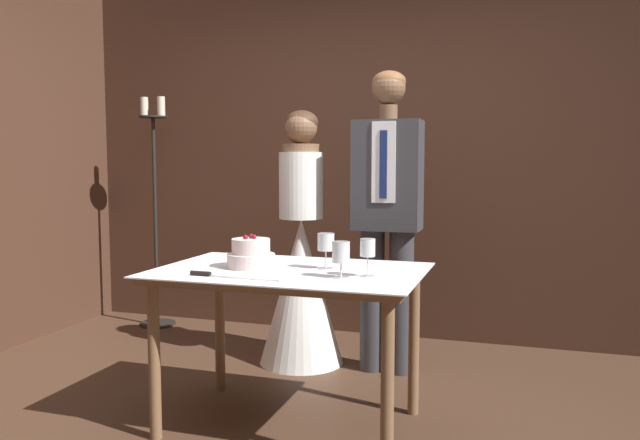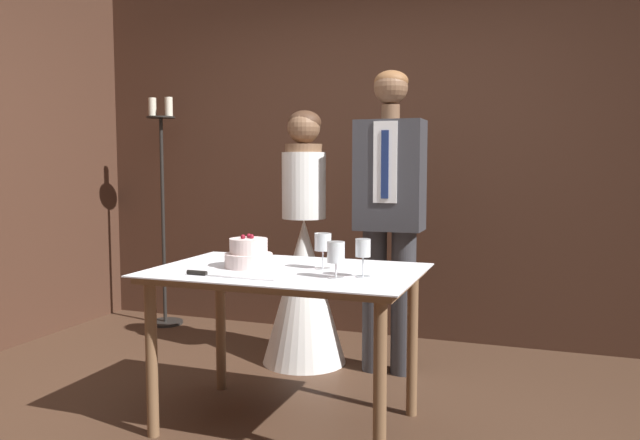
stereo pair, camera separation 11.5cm
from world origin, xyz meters
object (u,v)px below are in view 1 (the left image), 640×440
(wine_glass_far, at_px, (368,250))
(wine_glass_near, at_px, (326,244))
(wine_glass_middle, at_px, (341,254))
(bride, at_px, (301,271))
(tiered_cake, at_px, (251,255))
(cake_table, at_px, (290,289))
(groom, at_px, (387,207))
(candle_stand, at_px, (155,218))
(cake_knife, at_px, (217,275))

(wine_glass_far, bearing_deg, wine_glass_near, 149.22)
(wine_glass_near, relative_size, wine_glass_middle, 1.06)
(wine_glass_middle, height_order, bride, bride)
(tiered_cake, bearing_deg, cake_table, 2.08)
(cake_table, xyz_separation_m, groom, (0.28, 0.95, 0.34))
(wine_glass_middle, distance_m, wine_glass_far, 0.13)
(wine_glass_middle, distance_m, bride, 1.26)
(wine_glass_near, height_order, bride, bride)
(bride, bearing_deg, wine_glass_far, -56.22)
(cake_table, relative_size, groom, 0.69)
(groom, bearing_deg, cake_table, -106.45)
(cake_table, relative_size, candle_stand, 0.71)
(cake_knife, bearing_deg, wine_glass_middle, 17.83)
(candle_stand, bearing_deg, groom, -15.05)
(cake_table, xyz_separation_m, wine_glass_middle, (0.29, -0.13, 0.20))
(tiered_cake, xyz_separation_m, bride, (-0.08, 0.95, -0.24))
(groom, bearing_deg, tiered_cake, -116.74)
(wine_glass_middle, bearing_deg, wine_glass_near, 123.08)
(wine_glass_near, relative_size, bride, 0.11)
(cake_table, bearing_deg, tiered_cake, -177.92)
(cake_knife, relative_size, wine_glass_near, 2.56)
(wine_glass_middle, relative_size, bride, 0.10)
(cake_knife, height_order, wine_glass_near, wine_glass_near)
(cake_table, height_order, tiered_cake, tiered_cake)
(tiered_cake, relative_size, bride, 0.14)
(wine_glass_far, bearing_deg, tiered_cake, 174.01)
(wine_glass_near, xyz_separation_m, wine_glass_far, (0.24, -0.14, 0.00))
(wine_glass_middle, bearing_deg, tiered_cake, 165.65)
(wine_glass_far, bearing_deg, groom, 96.83)
(cake_table, bearing_deg, cake_knife, -130.05)
(wine_glass_far, distance_m, bride, 1.26)
(tiered_cake, bearing_deg, wine_glass_far, -5.99)
(tiered_cake, bearing_deg, candle_stand, 135.11)
(wine_glass_far, xyz_separation_m, bride, (-0.68, 1.02, -0.30))
(bride, distance_m, candle_stand, 1.53)
(cake_table, bearing_deg, wine_glass_middle, -24.49)
(tiered_cake, relative_size, wine_glass_far, 1.36)
(bride, bearing_deg, wine_glass_middle, -62.05)
(tiered_cake, distance_m, candle_stand, 2.10)
(tiered_cake, xyz_separation_m, candle_stand, (-1.49, 1.48, 0.02))
(cake_knife, xyz_separation_m, wine_glass_near, (0.40, 0.36, 0.11))
(wine_glass_middle, relative_size, groom, 0.09)
(tiered_cake, xyz_separation_m, wine_glass_near, (0.36, 0.08, 0.06))
(wine_glass_near, relative_size, wine_glass_far, 1.01)
(tiered_cake, height_order, wine_glass_far, wine_glass_far)
(groom, bearing_deg, candle_stand, 164.95)
(tiered_cake, xyz_separation_m, groom, (0.48, 0.95, 0.18))
(wine_glass_far, bearing_deg, bride, 123.78)
(wine_glass_near, xyz_separation_m, wine_glass_middle, (0.14, -0.21, -0.01))
(candle_stand, bearing_deg, bride, -20.55)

